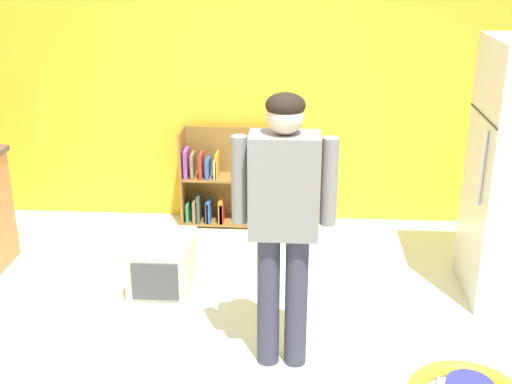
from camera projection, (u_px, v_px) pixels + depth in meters
ground_plane at (242, 371)px, 3.87m from camera, size 12.00×12.00×0.00m
back_wall at (264, 67)px, 5.56m from camera, size 5.20×0.06×2.70m
bookshelf at (222, 184)px, 5.76m from camera, size 0.80×0.28×0.85m
standing_person at (284, 210)px, 3.61m from camera, size 0.57×0.22×1.62m
pet_carrier at (163, 263)px, 4.75m from camera, size 0.42×0.55×0.36m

